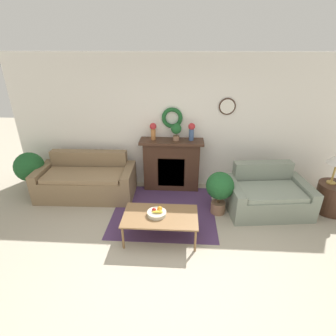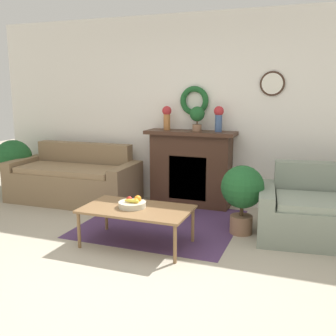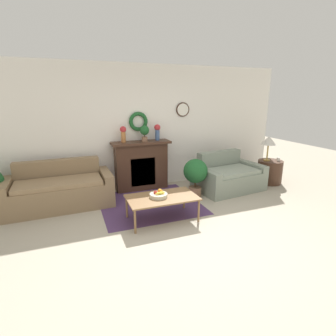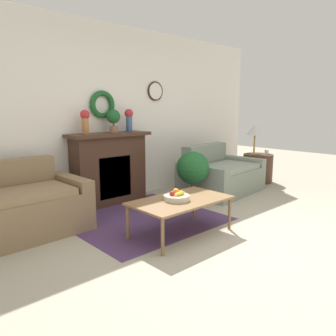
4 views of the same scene
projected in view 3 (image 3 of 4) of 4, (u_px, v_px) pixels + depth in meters
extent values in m
plane|color=#ADA38E|center=(195.00, 241.00, 3.80)|extent=(16.00, 16.00, 0.00)
cube|color=#4C335B|center=(149.00, 203.00, 5.12)|extent=(1.86, 1.77, 0.01)
cube|color=white|center=(143.00, 128.00, 5.83)|extent=(6.80, 0.06, 2.70)
cylinder|color=#382319|center=(183.00, 110.00, 6.01)|extent=(0.32, 0.02, 0.32)
cylinder|color=white|center=(183.00, 110.00, 6.00)|extent=(0.27, 0.01, 0.27)
torus|color=#1E5628|center=(138.00, 122.00, 5.68)|extent=(0.41, 0.08, 0.41)
cube|color=#42281C|center=(141.00, 166.00, 5.83)|extent=(1.14, 0.34, 1.03)
cube|color=black|center=(143.00, 172.00, 5.71)|extent=(0.55, 0.02, 0.62)
cube|color=orange|center=(143.00, 175.00, 5.72)|extent=(0.44, 0.01, 0.34)
cube|color=#42281C|center=(141.00, 143.00, 5.65)|extent=(1.28, 0.41, 0.05)
cube|color=#846B4C|center=(60.00, 197.00, 4.84)|extent=(1.58, 0.71, 0.46)
cube|color=#846B4C|center=(59.00, 180.00, 5.17)|extent=(1.56, 0.23, 0.84)
cube|color=#846B4C|center=(7.00, 198.00, 4.59)|extent=(0.19, 0.87, 0.60)
cube|color=#846B4C|center=(107.00, 186.00, 5.22)|extent=(0.19, 0.87, 0.60)
cube|color=#917554|center=(59.00, 183.00, 4.77)|extent=(1.51, 0.66, 0.08)
cube|color=gray|center=(231.00, 182.00, 5.76)|extent=(1.18, 0.86, 0.41)
cube|color=gray|center=(218.00, 168.00, 6.11)|extent=(1.12, 0.34, 0.81)
cube|color=gray|center=(205.00, 182.00, 5.55)|extent=(0.28, 0.96, 0.55)
cube|color=gray|center=(250.00, 174.00, 6.12)|extent=(0.28, 0.96, 0.55)
cube|color=gray|center=(232.00, 171.00, 5.70)|extent=(1.13, 0.80, 0.08)
cube|color=olive|center=(162.00, 197.00, 4.35)|extent=(1.16, 0.67, 0.03)
cylinder|color=olive|center=(135.00, 222.00, 3.96)|extent=(0.04, 0.04, 0.39)
cylinder|color=olive|center=(199.00, 211.00, 4.33)|extent=(0.04, 0.04, 0.39)
cylinder|color=olive|center=(127.00, 207.00, 4.48)|extent=(0.04, 0.04, 0.39)
cylinder|color=olive|center=(184.00, 198.00, 4.86)|extent=(0.04, 0.04, 0.39)
cylinder|color=beige|center=(159.00, 195.00, 4.33)|extent=(0.30, 0.30, 0.06)
sphere|color=#B2231E|center=(156.00, 193.00, 4.32)|extent=(0.06, 0.06, 0.06)
sphere|color=orange|center=(162.00, 193.00, 4.32)|extent=(0.06, 0.06, 0.06)
sphere|color=orange|center=(160.00, 191.00, 4.38)|extent=(0.08, 0.08, 0.08)
ellipsoid|color=yellow|center=(160.00, 193.00, 4.29)|extent=(0.17, 0.05, 0.04)
cylinder|color=#42281C|center=(270.00, 172.00, 6.28)|extent=(0.57, 0.57, 0.55)
cylinder|color=#B28E42|center=(267.00, 160.00, 6.23)|extent=(0.15, 0.15, 0.02)
cylinder|color=#B28E42|center=(268.00, 152.00, 6.18)|extent=(0.03, 0.03, 0.36)
cone|color=silver|center=(269.00, 140.00, 6.10)|extent=(0.35, 0.35, 0.20)
cylinder|color=silver|center=(278.00, 159.00, 6.15)|extent=(0.08, 0.08, 0.09)
cylinder|color=#AD6B38|center=(123.00, 137.00, 5.52)|extent=(0.10, 0.10, 0.22)
sphere|color=#B72D33|center=(123.00, 129.00, 5.48)|extent=(0.13, 0.13, 0.13)
cylinder|color=#3D5684|center=(157.00, 135.00, 5.78)|extent=(0.10, 0.10, 0.23)
sphere|color=#B72D33|center=(157.00, 127.00, 5.73)|extent=(0.14, 0.14, 0.14)
cylinder|color=#8E664C|center=(145.00, 139.00, 5.68)|extent=(0.13, 0.13, 0.09)
cylinder|color=#4C3823|center=(145.00, 136.00, 5.66)|extent=(0.02, 0.02, 0.06)
sphere|color=#1E5628|center=(144.00, 130.00, 5.63)|extent=(0.21, 0.21, 0.21)
cylinder|color=#8E664C|center=(195.00, 192.00, 5.44)|extent=(0.26, 0.26, 0.21)
cylinder|color=#4C3823|center=(195.00, 184.00, 5.39)|extent=(0.04, 0.04, 0.14)
sphere|color=#1E5628|center=(196.00, 171.00, 5.32)|extent=(0.49, 0.49, 0.49)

